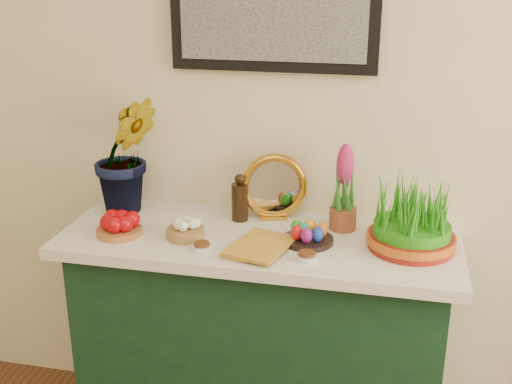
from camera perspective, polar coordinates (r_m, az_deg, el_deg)
room at (r=0.20m, az=-20.45°, el=-13.09°), size 4.50×4.54×2.72m
sideboard at (r=2.50m, az=0.26°, el=-13.66°), size 1.30×0.45×0.85m
tablecloth at (r=2.28m, az=0.27°, el=-4.31°), size 1.40×0.55×0.04m
hyacinth_green at (r=2.45m, az=-11.55°, el=4.90°), size 0.39×0.37×0.60m
apple_bowl at (r=2.31m, az=-12.10°, el=-2.94°), size 0.20×0.20×0.08m
garlic_basket at (r=2.25m, az=-6.31°, el=-3.34°), size 0.17×0.17×0.07m
vinegar_cruet at (r=2.37m, az=-1.45°, el=-0.71°), size 0.06×0.06×0.18m
mirror at (r=2.38m, az=1.65°, el=0.43°), size 0.25×0.12×0.25m
book at (r=2.19m, az=-1.72°, el=-4.35°), size 0.22×0.27×0.03m
spice_dish_left at (r=2.16m, az=-4.84°, el=-4.86°), size 0.07×0.07×0.03m
spice_dish_right at (r=2.09m, az=4.54°, el=-5.73°), size 0.07×0.07×0.03m
egg_plate at (r=2.21m, az=4.62°, el=-3.82°), size 0.22×0.22×0.07m
hyacinth_pink at (r=2.29m, az=7.83°, el=0.04°), size 0.10×0.10×0.32m
wheatgrass_sabzeh at (r=2.19m, az=13.75°, el=-2.37°), size 0.30×0.30×0.24m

